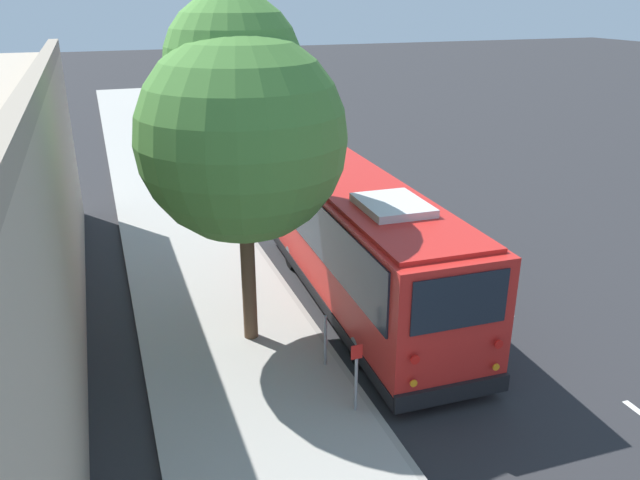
{
  "coord_description": "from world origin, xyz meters",
  "views": [
    {
      "loc": [
        -13.97,
        5.88,
        7.39
      ],
      "look_at": [
        0.47,
        0.69,
        1.3
      ],
      "focal_mm": 35.0,
      "sensor_mm": 36.0,
      "label": 1
    }
  ],
  "objects_px": {
    "shuttle_bus": "(362,241)",
    "fire_hydrant": "(228,220)",
    "parked_sedan_gray": "(193,122)",
    "sign_post_far": "(325,340)",
    "parked_sedan_maroon": "(247,176)",
    "street_tree": "(240,123)",
    "sign_post_near": "(356,377)",
    "parked_sedan_black": "(179,105)",
    "parked_sedan_silver": "(211,143)",
    "parked_sedan_white": "(169,91)"
  },
  "relations": [
    {
      "from": "parked_sedan_maroon",
      "to": "sign_post_far",
      "type": "relative_size",
      "value": 4.13
    },
    {
      "from": "sign_post_near",
      "to": "parked_sedan_black",
      "type": "bearing_deg",
      "value": -2.29
    },
    {
      "from": "parked_sedan_white",
      "to": "street_tree",
      "type": "relative_size",
      "value": 0.62
    },
    {
      "from": "shuttle_bus",
      "to": "street_tree",
      "type": "relative_size",
      "value": 1.3
    },
    {
      "from": "parked_sedan_silver",
      "to": "shuttle_bus",
      "type": "bearing_deg",
      "value": -179.12
    },
    {
      "from": "parked_sedan_black",
      "to": "sign_post_far",
      "type": "relative_size",
      "value": 4.08
    },
    {
      "from": "street_tree",
      "to": "fire_hydrant",
      "type": "bearing_deg",
      "value": -7.86
    },
    {
      "from": "parked_sedan_white",
      "to": "fire_hydrant",
      "type": "relative_size",
      "value": 5.63
    },
    {
      "from": "parked_sedan_white",
      "to": "sign_post_far",
      "type": "distance_m",
      "value": 37.71
    },
    {
      "from": "parked_sedan_gray",
      "to": "parked_sedan_white",
      "type": "xyz_separation_m",
      "value": [
        12.5,
        -0.16,
        0.01
      ]
    },
    {
      "from": "parked_sedan_silver",
      "to": "parked_sedan_black",
      "type": "xyz_separation_m",
      "value": [
        11.46,
        -0.06,
        0.04
      ]
    },
    {
      "from": "sign_post_near",
      "to": "sign_post_far",
      "type": "height_order",
      "value": "sign_post_near"
    },
    {
      "from": "parked_sedan_maroon",
      "to": "parked_sedan_white",
      "type": "bearing_deg",
      "value": 3.97
    },
    {
      "from": "parked_sedan_white",
      "to": "fire_hydrant",
      "type": "distance_m",
      "value": 29.31
    },
    {
      "from": "parked_sedan_gray",
      "to": "fire_hydrant",
      "type": "relative_size",
      "value": 5.7
    },
    {
      "from": "shuttle_bus",
      "to": "street_tree",
      "type": "distance_m",
      "value": 4.55
    },
    {
      "from": "parked_sedan_black",
      "to": "parked_sedan_silver",
      "type": "bearing_deg",
      "value": -177.38
    },
    {
      "from": "parked_sedan_black",
      "to": "fire_hydrant",
      "type": "height_order",
      "value": "parked_sedan_black"
    },
    {
      "from": "parked_sedan_maroon",
      "to": "sign_post_far",
      "type": "height_order",
      "value": "sign_post_far"
    },
    {
      "from": "street_tree",
      "to": "fire_hydrant",
      "type": "distance_m",
      "value": 8.05
    },
    {
      "from": "fire_hydrant",
      "to": "street_tree",
      "type": "bearing_deg",
      "value": 172.14
    },
    {
      "from": "parked_sedan_white",
      "to": "sign_post_near",
      "type": "height_order",
      "value": "sign_post_near"
    },
    {
      "from": "parked_sedan_gray",
      "to": "fire_hydrant",
      "type": "height_order",
      "value": "parked_sedan_gray"
    },
    {
      "from": "shuttle_bus",
      "to": "sign_post_far",
      "type": "bearing_deg",
      "value": 144.92
    },
    {
      "from": "shuttle_bus",
      "to": "parked_sedan_maroon",
      "type": "relative_size",
      "value": 2.01
    },
    {
      "from": "shuttle_bus",
      "to": "street_tree",
      "type": "xyz_separation_m",
      "value": [
        -0.77,
        3.09,
        3.25
      ]
    },
    {
      "from": "parked_sedan_maroon",
      "to": "parked_sedan_white",
      "type": "height_order",
      "value": "parked_sedan_white"
    },
    {
      "from": "shuttle_bus",
      "to": "parked_sedan_black",
      "type": "bearing_deg",
      "value": 3.0
    },
    {
      "from": "parked_sedan_gray",
      "to": "parked_sedan_black",
      "type": "distance_m",
      "value": 5.86
    },
    {
      "from": "shuttle_bus",
      "to": "fire_hydrant",
      "type": "height_order",
      "value": "shuttle_bus"
    },
    {
      "from": "parked_sedan_maroon",
      "to": "street_tree",
      "type": "height_order",
      "value": "street_tree"
    },
    {
      "from": "parked_sedan_white",
      "to": "street_tree",
      "type": "height_order",
      "value": "street_tree"
    },
    {
      "from": "sign_post_far",
      "to": "fire_hydrant",
      "type": "xyz_separation_m",
      "value": [
        8.42,
        0.26,
        -0.17
      ]
    },
    {
      "from": "street_tree",
      "to": "shuttle_bus",
      "type": "bearing_deg",
      "value": -75.92
    },
    {
      "from": "parked_sedan_white",
      "to": "sign_post_near",
      "type": "xyz_separation_m",
      "value": [
        -39.3,
        1.45,
        0.25
      ]
    },
    {
      "from": "parked_sedan_white",
      "to": "sign_post_far",
      "type": "height_order",
      "value": "parked_sedan_white"
    },
    {
      "from": "shuttle_bus",
      "to": "fire_hydrant",
      "type": "xyz_separation_m",
      "value": [
        5.88,
        2.17,
        -1.18
      ]
    },
    {
      "from": "shuttle_bus",
      "to": "parked_sedan_maroon",
      "type": "bearing_deg",
      "value": 3.74
    },
    {
      "from": "parked_sedan_gray",
      "to": "sign_post_far",
      "type": "xyz_separation_m",
      "value": [
        -25.18,
        1.29,
        0.11
      ]
    },
    {
      "from": "parked_sedan_black",
      "to": "parked_sedan_white",
      "type": "bearing_deg",
      "value": 1.69
    },
    {
      "from": "parked_sedan_maroon",
      "to": "parked_sedan_silver",
      "type": "bearing_deg",
      "value": 6.47
    },
    {
      "from": "sign_post_near",
      "to": "parked_sedan_white",
      "type": "bearing_deg",
      "value": -2.12
    },
    {
      "from": "sign_post_near",
      "to": "fire_hydrant",
      "type": "height_order",
      "value": "sign_post_near"
    },
    {
      "from": "sign_post_far",
      "to": "fire_hydrant",
      "type": "distance_m",
      "value": 8.43
    },
    {
      "from": "parked_sedan_silver",
      "to": "sign_post_far",
      "type": "distance_m",
      "value": 19.61
    },
    {
      "from": "sign_post_far",
      "to": "fire_hydrant",
      "type": "bearing_deg",
      "value": 1.79
    },
    {
      "from": "sign_post_far",
      "to": "parked_sedan_gray",
      "type": "bearing_deg",
      "value": -2.94
    },
    {
      "from": "parked_sedan_maroon",
      "to": "fire_hydrant",
      "type": "xyz_separation_m",
      "value": [
        -4.81,
        1.81,
        -0.03
      ]
    },
    {
      "from": "sign_post_far",
      "to": "fire_hydrant",
      "type": "relative_size",
      "value": 1.42
    },
    {
      "from": "parked_sedan_silver",
      "to": "sign_post_far",
      "type": "xyz_separation_m",
      "value": [
        -19.57,
        1.24,
        0.14
      ]
    }
  ]
}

